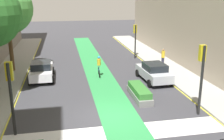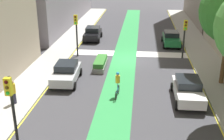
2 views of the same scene
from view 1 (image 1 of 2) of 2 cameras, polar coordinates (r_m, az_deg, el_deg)
name	(u,v)px [view 1 (image 1 of 2)]	position (r m, az deg, el deg)	size (l,w,h in m)	color
ground_plane	(111,117)	(16.01, -0.24, -10.09)	(120.00, 120.00, 0.00)	#38383D
bike_lane_paint	(119,116)	(16.10, 1.57, -9.93)	(2.40, 60.00, 0.01)	#2D8C47
crosswalk_band	(118,133)	(14.28, 1.28, -13.57)	(12.00, 1.80, 0.01)	silver
curb_stripe_left	(6,126)	(16.14, -22.10, -11.13)	(0.16, 60.00, 0.01)	yellow
sidewalk_right	(224,106)	(18.74, 23.11, -7.18)	(3.00, 60.00, 0.15)	#9E9E99
curb_stripe_right	(203,109)	(18.00, 19.07, -7.94)	(0.16, 60.00, 0.01)	yellow
traffic_signal_near_right	(202,67)	(16.26, 18.91, 0.69)	(0.35, 0.52, 4.27)	black
traffic_signal_near_left	(10,85)	(14.09, -21.23, -2.96)	(0.35, 0.52, 3.88)	black
traffic_signal_far_right	(135,35)	(29.91, 5.06, 7.62)	(0.35, 0.52, 3.80)	black
car_silver_right_far	(154,72)	(22.31, 9.06, -0.42)	(2.18, 4.28, 1.57)	#B2B7BF
car_white_left_far	(42,70)	(23.31, -15.03, -0.05)	(2.06, 4.22, 1.57)	silver
cyclist_in_lane	(99,66)	(23.32, -2.85, 0.93)	(0.32, 1.73, 1.86)	black
pedestrian_sidewalk_right_a	(163,57)	(27.06, 11.01, 2.85)	(0.34, 0.34, 1.67)	#262638
street_tree_far	(7,8)	(25.66, -21.93, 12.31)	(4.61, 4.61, 8.04)	brown
median_planter	(139,93)	(18.64, 5.96, -4.94)	(1.00, 3.33, 0.85)	slate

